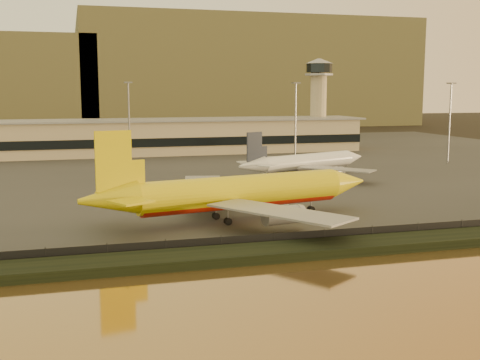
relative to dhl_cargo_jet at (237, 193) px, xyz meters
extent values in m
plane|color=black|center=(-1.81, -6.72, -5.18)|extent=(900.00, 900.00, 0.00)
cube|color=black|center=(-1.81, -23.72, -4.48)|extent=(320.00, 7.00, 1.40)
cube|color=#2D2D2D|center=(-1.81, 88.28, -5.08)|extent=(320.00, 220.00, 0.20)
cube|color=black|center=(-1.81, -19.72, -3.88)|extent=(300.00, 0.05, 2.20)
cube|color=tan|center=(-1.81, 118.28, 1.02)|extent=(160.00, 22.00, 12.00)
cube|color=black|center=(-1.81, 107.08, 0.02)|extent=(160.00, 0.60, 3.00)
cube|color=gray|center=(-1.81, 118.28, 7.32)|extent=(164.00, 24.00, 0.60)
cylinder|color=tan|center=(68.19, 124.28, 10.02)|extent=(6.40, 6.40, 30.00)
cylinder|color=black|center=(68.19, 124.28, 26.77)|extent=(10.40, 10.40, 3.50)
cone|color=gray|center=(68.19, 124.28, 29.52)|extent=(11.20, 11.20, 2.00)
cylinder|color=gray|center=(68.19, 124.28, 24.22)|extent=(11.20, 11.20, 0.80)
cylinder|color=slate|center=(-11.81, 73.28, 7.52)|extent=(0.50, 0.50, 25.00)
cube|color=slate|center=(-11.81, 73.28, 20.22)|extent=(2.20, 2.20, 0.40)
cylinder|color=slate|center=(38.19, 71.28, 7.52)|extent=(0.50, 0.50, 25.00)
cube|color=slate|center=(38.19, 71.28, 20.22)|extent=(2.20, 2.20, 0.40)
cylinder|color=slate|center=(88.19, 65.28, 7.52)|extent=(0.50, 0.50, 25.00)
cube|color=slate|center=(88.19, 65.28, 20.22)|extent=(2.20, 2.20, 0.40)
cube|color=brown|center=(88.19, 333.28, 29.82)|extent=(220.00, 160.00, 70.00)
cylinder|color=#DBC50B|center=(1.00, 0.19, 0.30)|extent=(38.84, 12.79, 5.56)
cylinder|color=#AB1909|center=(1.00, 0.19, -0.67)|extent=(37.56, 11.39, 4.34)
cone|color=#DBC50B|center=(23.57, 4.58, 0.30)|extent=(8.41, 6.88, 5.56)
cone|color=#DBC50B|center=(-22.62, -4.39, 0.72)|extent=(10.51, 7.29, 5.56)
cube|color=#DBC50B|center=(-21.57, -4.19, 6.83)|extent=(5.86, 1.56, 9.73)
cube|color=#DBC50B|center=(-21.58, 1.47, 1.14)|extent=(5.95, 5.89, 0.33)
cube|color=#DBC50B|center=(-19.46, -9.44, 1.14)|extent=(7.24, 7.21, 0.33)
cube|color=gray|center=(-2.87, 14.53, -0.67)|extent=(11.94, 25.04, 0.33)
cylinder|color=gray|center=(0.44, 11.49, -2.20)|extent=(6.88, 4.22, 3.06)
cube|color=gray|center=(2.77, -14.55, -0.67)|extent=(19.38, 24.25, 0.33)
cylinder|color=gray|center=(4.71, -10.49, -2.20)|extent=(6.88, 4.22, 3.06)
cylinder|color=black|center=(15.43, 3.00, -4.37)|extent=(1.39, 1.19, 1.22)
cylinder|color=slate|center=(15.43, 3.00, -3.73)|extent=(0.21, 0.21, 2.50)
cylinder|color=black|center=(-2.46, -3.03, -4.37)|extent=(1.39, 1.19, 1.22)
cylinder|color=slate|center=(-2.46, -3.03, -3.73)|extent=(0.21, 0.21, 2.50)
cylinder|color=black|center=(-3.41, 1.89, -4.37)|extent=(1.39, 1.19, 1.22)
cylinder|color=slate|center=(-3.41, 1.89, -3.73)|extent=(0.21, 0.21, 2.50)
cylinder|color=silver|center=(33.08, 48.57, -0.96)|extent=(29.95, 14.96, 4.23)
cylinder|color=gray|center=(33.08, 48.57, -1.70)|extent=(28.82, 13.78, 3.30)
cone|color=silver|center=(50.05, 55.14, -0.96)|extent=(7.06, 6.09, 4.23)
cone|color=silver|center=(15.32, 41.69, -0.64)|extent=(8.63, 6.70, 4.23)
cube|color=#1A1F2F|center=(16.10, 41.99, 4.01)|extent=(4.46, 2.00, 7.41)
cube|color=silver|center=(15.36, 46.24, -0.32)|extent=(4.45, 4.25, 0.25)
cube|color=silver|center=(18.42, 38.35, -0.32)|extent=(5.82, 5.79, 0.25)
cube|color=gray|center=(28.08, 59.12, -1.70)|extent=(6.20, 19.13, 0.25)
cylinder|color=gray|center=(31.09, 57.22, -2.86)|extent=(5.58, 4.01, 2.33)
cube|color=gray|center=(36.49, 37.41, -1.70)|extent=(17.36, 17.95, 0.25)
cylinder|color=gray|center=(37.43, 40.84, -2.86)|extent=(5.58, 4.01, 2.33)
cylinder|color=black|center=(43.93, 52.77, -4.51)|extent=(1.14, 1.03, 0.93)
cylinder|color=slate|center=(43.93, 52.77, -4.03)|extent=(0.22, 0.22, 1.90)
cylinder|color=black|center=(30.80, 45.64, -4.51)|extent=(1.14, 1.03, 0.93)
cylinder|color=slate|center=(30.80, 45.64, -4.03)|extent=(0.22, 0.22, 1.90)
cylinder|color=black|center=(29.43, 49.20, -4.51)|extent=(1.14, 1.03, 0.93)
cylinder|color=slate|center=(29.43, 49.20, -4.03)|extent=(0.22, 0.22, 1.90)
cube|color=#DBC50B|center=(4.30, 23.55, -4.11)|extent=(4.24, 2.89, 1.75)
cube|color=silver|center=(-18.67, 28.71, -4.17)|extent=(3.69, 1.84, 1.62)
camera|label=1|loc=(-27.87, -101.21, 18.00)|focal=45.00mm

